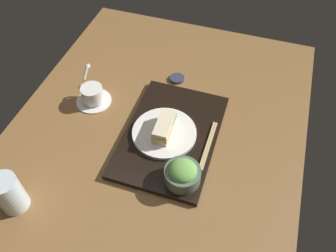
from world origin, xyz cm
name	(u,v)px	position (x,y,z in cm)	size (l,w,h in cm)	color
ground_plane	(150,145)	(0.00, 0.00, -1.50)	(140.00, 100.00, 3.00)	brown
serving_tray	(171,135)	(4.36, -5.92, 0.94)	(44.91, 30.40, 1.88)	black
sandwich_plate	(164,133)	(3.50, -3.83, 2.51)	(21.65, 21.65, 1.25)	white
sandwich_near	(162,133)	(0.81, -3.94, 5.62)	(6.94, 5.40, 4.98)	beige
sandwich_far	(166,121)	(6.18, -3.72, 5.55)	(7.02, 5.30, 4.85)	beige
salad_bowl	(183,174)	(-11.57, -14.60, 5.30)	(11.05, 11.05, 7.37)	#4C6051
chopsticks_pair	(208,145)	(3.20, -19.08, 2.23)	(20.09, 1.56, 0.70)	tan
coffee_cup	(92,95)	(11.52, 26.56, 3.03)	(12.94, 12.98, 6.72)	white
drinking_glass	(9,194)	(-33.69, 29.73, 6.46)	(7.96, 7.96, 12.92)	silver
small_sauce_dish	(177,78)	(32.33, 0.53, 0.55)	(5.74, 5.74, 1.10)	#33384C
teaspoon	(87,68)	(27.34, 37.18, 0.35)	(10.00, 4.27, 0.80)	silver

